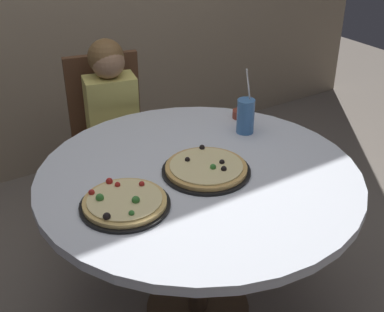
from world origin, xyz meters
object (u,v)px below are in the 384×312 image
(chair_wooden, at_px, (109,132))
(diner_child, at_px, (118,154))
(dining_table, at_px, (199,191))
(soda_cup, at_px, (246,116))
(sauce_bowl, at_px, (240,114))
(pizza_cheese, at_px, (125,203))
(pizza_veggie, at_px, (206,169))

(chair_wooden, relative_size, diner_child, 0.88)
(dining_table, bearing_deg, chair_wooden, 88.79)
(soda_cup, xyz_separation_m, sauce_bowl, (0.07, 0.14, -0.06))
(pizza_cheese, bearing_deg, sauce_bowl, 25.38)
(dining_table, height_order, chair_wooden, chair_wooden)
(diner_child, distance_m, soda_cup, 0.78)
(dining_table, distance_m, sauce_bowl, 0.56)
(soda_cup, bearing_deg, dining_table, -153.56)
(pizza_cheese, relative_size, soda_cup, 1.07)
(dining_table, relative_size, chair_wooden, 1.37)
(dining_table, xyz_separation_m, chair_wooden, (0.02, 0.94, -0.13))
(diner_child, bearing_deg, chair_wooden, 78.47)
(pizza_cheese, xyz_separation_m, soda_cup, (0.73, 0.24, 0.06))
(pizza_cheese, bearing_deg, diner_child, 67.53)
(chair_wooden, bearing_deg, soda_cup, -64.67)
(chair_wooden, distance_m, diner_child, 0.19)
(soda_cup, bearing_deg, pizza_veggie, -149.88)
(chair_wooden, bearing_deg, pizza_veggie, -89.72)
(soda_cup, bearing_deg, diner_child, 124.37)
(dining_table, bearing_deg, soda_cup, 26.44)
(diner_child, bearing_deg, dining_table, -88.76)
(dining_table, bearing_deg, sauce_bowl, 35.75)
(chair_wooden, height_order, soda_cup, soda_cup)
(dining_table, distance_m, diner_child, 0.78)
(pizza_cheese, distance_m, sauce_bowl, 0.89)
(dining_table, distance_m, soda_cup, 0.45)
(diner_child, distance_m, pizza_cheese, 0.93)
(pizza_veggie, bearing_deg, sauce_bowl, 38.71)
(diner_child, relative_size, soda_cup, 3.53)
(diner_child, height_order, pizza_veggie, diner_child)
(soda_cup, height_order, sauce_bowl, soda_cup)
(chair_wooden, height_order, sauce_bowl, chair_wooden)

